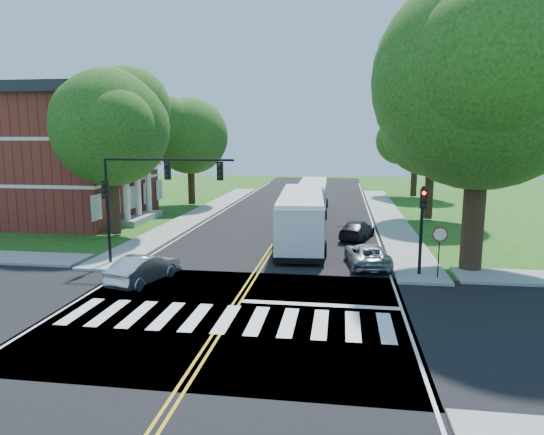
% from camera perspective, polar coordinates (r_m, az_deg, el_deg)
% --- Properties ---
extents(ground, '(140.00, 140.00, 0.00)m').
position_cam_1_polar(ground, '(19.53, -5.04, -11.30)').
color(ground, '#244E13').
rests_on(ground, ground).
extents(road, '(14.00, 96.00, 0.01)m').
position_cam_1_polar(road, '(36.68, 1.41, -1.42)').
color(road, black).
rests_on(road, ground).
extents(cross_road, '(60.00, 12.00, 0.01)m').
position_cam_1_polar(cross_road, '(19.53, -5.04, -11.29)').
color(cross_road, black).
rests_on(cross_road, ground).
extents(center_line, '(0.36, 70.00, 0.01)m').
position_cam_1_polar(center_line, '(40.58, 2.09, -0.36)').
color(center_line, gold).
rests_on(center_line, road).
extents(edge_line_w, '(0.12, 70.00, 0.01)m').
position_cam_1_polar(edge_line_w, '(41.85, -7.21, -0.13)').
color(edge_line_w, silver).
rests_on(edge_line_w, road).
extents(edge_line_e, '(0.12, 70.00, 0.01)m').
position_cam_1_polar(edge_line_e, '(40.44, 11.71, -0.59)').
color(edge_line_e, silver).
rests_on(edge_line_e, road).
extents(crosswalk, '(12.60, 3.00, 0.01)m').
position_cam_1_polar(crosswalk, '(19.07, -5.39, -11.78)').
color(crosswalk, silver).
rests_on(crosswalk, road).
extents(stop_bar, '(6.60, 0.40, 0.01)m').
position_cam_1_polar(stop_bar, '(20.57, 5.70, -10.18)').
color(stop_bar, silver).
rests_on(stop_bar, road).
extents(sidewalk_nw, '(2.60, 40.00, 0.15)m').
position_cam_1_polar(sidewalk_nw, '(45.10, -8.04, 0.62)').
color(sidewalk_nw, gray).
rests_on(sidewalk_nw, ground).
extents(sidewalk_ne, '(2.60, 40.00, 0.15)m').
position_cam_1_polar(sidewalk_ne, '(43.49, 13.46, 0.13)').
color(sidewalk_ne, gray).
rests_on(sidewalk_ne, ground).
extents(tree_ne_big, '(10.80, 10.80, 14.91)m').
position_cam_1_polar(tree_ne_big, '(26.77, 23.54, 14.50)').
color(tree_ne_big, black).
rests_on(tree_ne_big, ground).
extents(tree_west_near, '(8.00, 8.00, 11.40)m').
position_cam_1_polar(tree_west_near, '(35.48, -18.44, 9.96)').
color(tree_west_near, black).
rests_on(tree_west_near, ground).
extents(tree_west_far, '(7.60, 7.60, 10.67)m').
position_cam_1_polar(tree_west_far, '(50.15, -9.61, 9.40)').
color(tree_west_far, black).
rests_on(tree_west_far, ground).
extents(tree_east_mid, '(8.40, 8.40, 11.93)m').
position_cam_1_polar(tree_east_mid, '(42.40, 18.37, 10.24)').
color(tree_east_mid, black).
rests_on(tree_east_mid, ground).
extents(tree_east_far, '(7.20, 7.20, 10.34)m').
position_cam_1_polar(tree_east_far, '(58.35, 16.57, 8.99)').
color(tree_east_far, black).
rests_on(tree_east_far, ground).
extents(brick_building, '(20.00, 13.00, 10.80)m').
position_cam_1_polar(brick_building, '(46.01, -26.70, 6.58)').
color(brick_building, maroon).
rests_on(brick_building, ground).
extents(signal_nw, '(7.15, 0.46, 5.66)m').
position_cam_1_polar(signal_nw, '(26.35, -14.43, 3.63)').
color(signal_nw, black).
rests_on(signal_nw, ground).
extents(signal_ne, '(0.30, 0.46, 4.40)m').
position_cam_1_polar(signal_ne, '(24.83, 17.23, -0.12)').
color(signal_ne, black).
rests_on(signal_ne, ground).
extents(stop_sign, '(0.76, 0.08, 2.53)m').
position_cam_1_polar(stop_sign, '(24.69, 19.12, -2.48)').
color(stop_sign, black).
rests_on(stop_sign, ground).
extents(bus_lead, '(3.67, 12.89, 3.30)m').
position_cam_1_polar(bus_lead, '(31.96, 3.48, 0.13)').
color(bus_lead, silver).
rests_on(bus_lead, road).
extents(bus_follow, '(2.89, 11.24, 2.89)m').
position_cam_1_polar(bus_follow, '(44.91, 4.82, 2.53)').
color(bus_follow, silver).
rests_on(bus_follow, road).
extents(hatchback, '(2.46, 4.37, 1.36)m').
position_cam_1_polar(hatchback, '(24.10, -14.78, -5.83)').
color(hatchback, silver).
rests_on(hatchback, road).
extents(suv, '(2.56, 4.68, 1.24)m').
position_cam_1_polar(suv, '(26.72, 11.12, -4.33)').
color(suv, '#ACAEB3').
rests_on(suv, road).
extents(dark_sedan, '(2.84, 4.59, 1.24)m').
position_cam_1_polar(dark_sedan, '(33.79, 9.97, -1.42)').
color(dark_sedan, black).
rests_on(dark_sedan, road).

